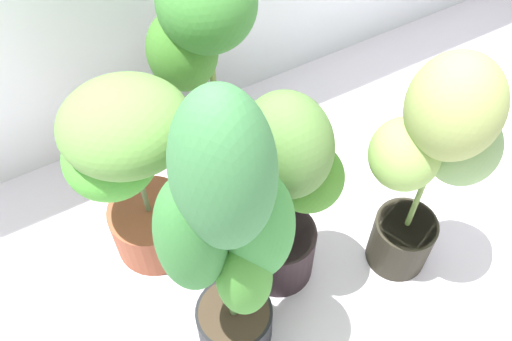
{
  "coord_description": "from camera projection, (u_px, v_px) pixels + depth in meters",
  "views": [
    {
      "loc": [
        -0.52,
        -0.65,
        1.69
      ],
      "look_at": [
        -0.07,
        0.17,
        0.43
      ],
      "focal_mm": 40.15,
      "sensor_mm": 36.0,
      "label": 1
    }
  ],
  "objects": [
    {
      "name": "potted_plant_back_center",
      "position": [
        204.0,
        54.0,
        1.72
      ],
      "size": [
        0.38,
        0.35,
        0.85
      ],
      "color": "black",
      "rests_on": "ground"
    },
    {
      "name": "potted_plant_center",
      "position": [
        282.0,
        189.0,
        1.51
      ],
      "size": [
        0.34,
        0.26,
        0.77
      ],
      "color": "black",
      "rests_on": "ground"
    },
    {
      "name": "potted_plant_front_left",
      "position": [
        228.0,
        235.0,
        1.26
      ],
      "size": [
        0.36,
        0.28,
        1.03
      ],
      "color": "black",
      "rests_on": "ground"
    },
    {
      "name": "ground_plane",
      "position": [
        301.0,
        279.0,
        1.84
      ],
      "size": [
        8.0,
        8.0,
        0.0
      ],
      "primitive_type": "plane",
      "color": "silver",
      "rests_on": "ground"
    },
    {
      "name": "potted_plant_back_left",
      "position": [
        130.0,
        164.0,
        1.58
      ],
      "size": [
        0.44,
        0.41,
        0.71
      ],
      "color": "#984A30",
      "rests_on": "ground"
    },
    {
      "name": "potted_plant_front_right",
      "position": [
        434.0,
        157.0,
        1.47
      ],
      "size": [
        0.39,
        0.33,
        0.86
      ],
      "color": "black",
      "rests_on": "ground"
    }
  ]
}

